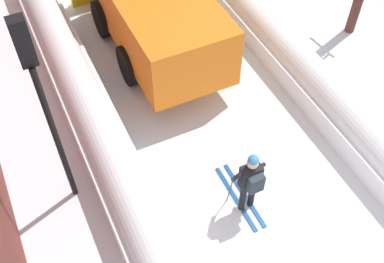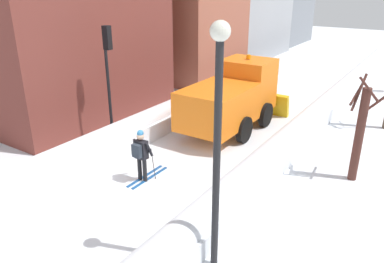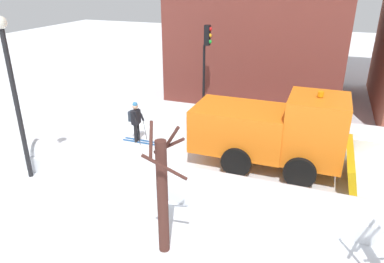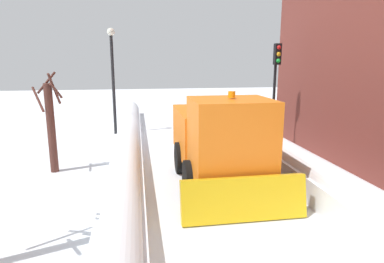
% 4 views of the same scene
% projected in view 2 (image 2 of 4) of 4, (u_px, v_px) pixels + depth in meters
% --- Properties ---
extents(ground_plane, '(80.00, 80.00, 0.00)m').
position_uv_depth(ground_plane, '(264.00, 111.00, 19.37)').
color(ground_plane, white).
extents(snowbank_left, '(1.10, 36.00, 1.18)m').
position_uv_depth(snowbank_left, '(217.00, 92.00, 20.58)').
color(snowbank_left, white).
rests_on(snowbank_left, ground).
extents(snowbank_right, '(1.10, 36.00, 1.04)m').
position_uv_depth(snowbank_right, '(319.00, 112.00, 17.79)').
color(snowbank_right, white).
rests_on(snowbank_right, ground).
extents(plow_truck, '(3.20, 5.98, 3.12)m').
position_uv_depth(plow_truck, '(233.00, 97.00, 16.53)').
color(plow_truck, orange).
rests_on(plow_truck, ground).
extents(skier, '(0.62, 1.80, 1.81)m').
position_uv_depth(skier, '(141.00, 153.00, 12.26)').
color(skier, black).
rests_on(skier, ground).
extents(traffic_light_pole, '(0.28, 0.42, 4.65)m').
position_uv_depth(traffic_light_pole, '(108.00, 63.00, 14.68)').
color(traffic_light_pole, black).
rests_on(traffic_light_pole, ground).
extents(street_lamp, '(0.40, 0.40, 5.56)m').
position_uv_depth(street_lamp, '(218.00, 126.00, 7.60)').
color(street_lamp, black).
rests_on(street_lamp, ground).
extents(bare_tree_near, '(1.00, 1.05, 3.57)m').
position_uv_depth(bare_tree_near, '(360.00, 131.00, 12.10)').
color(bare_tree_near, '#4C2922').
rests_on(bare_tree_near, ground).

